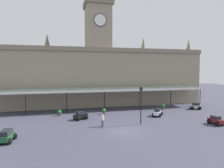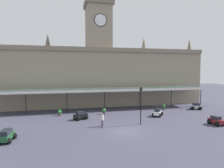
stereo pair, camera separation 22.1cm
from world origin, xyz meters
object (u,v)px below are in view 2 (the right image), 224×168
at_px(car_white_sedan, 158,113).
at_px(pedestrian_crossing_forecourt, 102,119).
at_px(planter_near_kerb, 60,113).
at_px(planter_by_canopy, 104,111).
at_px(victorian_lamppost, 141,101).
at_px(car_maroon_sedan, 216,121).
at_px(car_black_sedan, 81,116).
at_px(car_silver_sedan, 196,107).
at_px(planter_forecourt_centre, 164,107).
at_px(car_green_estate, 6,136).

bearing_deg(car_white_sedan, pedestrian_crossing_forecourt, -158.95).
distance_m(planter_near_kerb, planter_by_canopy, 7.11).
distance_m(pedestrian_crossing_forecourt, victorian_lamppost, 5.65).
distance_m(car_maroon_sedan, planter_by_canopy, 16.38).
xyz_separation_m(car_maroon_sedan, victorian_lamppost, (-9.63, 2.55, 2.65)).
xyz_separation_m(car_maroon_sedan, pedestrian_crossing_forecourt, (-14.81, 2.71, 0.41)).
height_order(car_white_sedan, planter_near_kerb, car_white_sedan).
height_order(victorian_lamppost, planter_near_kerb, victorian_lamppost).
relative_size(car_black_sedan, pedestrian_crossing_forecourt, 1.34).
relative_size(car_silver_sedan, planter_near_kerb, 2.31).
height_order(car_maroon_sedan, car_white_sedan, same).
bearing_deg(car_silver_sedan, car_maroon_sedan, -112.36).
height_order(planter_near_kerb, planter_by_canopy, same).
distance_m(car_white_sedan, car_black_sedan, 11.98).
bearing_deg(car_maroon_sedan, victorian_lamppost, 165.14).
bearing_deg(pedestrian_crossing_forecourt, car_silver_sedan, 20.38).
height_order(car_black_sedan, planter_forecourt_centre, car_black_sedan).
height_order(planter_near_kerb, planter_forecourt_centre, same).
xyz_separation_m(car_white_sedan, car_silver_sedan, (9.26, 3.31, 0.00)).
relative_size(car_black_sedan, car_green_estate, 0.96).
relative_size(car_silver_sedan, planter_forecourt_centre, 2.31).
height_order(car_white_sedan, car_silver_sedan, same).
bearing_deg(planter_near_kerb, car_silver_sedan, -1.33).
height_order(car_silver_sedan, car_green_estate, car_green_estate).
distance_m(car_maroon_sedan, pedestrian_crossing_forecourt, 15.06).
height_order(planter_forecourt_centre, planter_by_canopy, same).
bearing_deg(planter_forecourt_centre, car_white_sedan, -127.07).
xyz_separation_m(car_green_estate, planter_forecourt_centre, (23.35, 11.26, -0.07)).
distance_m(pedestrian_crossing_forecourt, planter_near_kerb, 9.34).
bearing_deg(pedestrian_crossing_forecourt, car_white_sedan, 21.05).
distance_m(car_black_sedan, victorian_lamppost, 9.24).
xyz_separation_m(car_maroon_sedan, car_white_sedan, (-5.27, 6.38, 0.00)).
relative_size(car_maroon_sedan, planter_by_canopy, 2.21).
bearing_deg(planter_near_kerb, car_white_sedan, -14.46).
bearing_deg(car_maroon_sedan, car_green_estate, -178.99).
bearing_deg(planter_forecourt_centre, pedestrian_crossing_forecourt, -147.85).
xyz_separation_m(car_silver_sedan, planter_near_kerb, (-24.29, 0.56, -0.01)).
distance_m(car_black_sedan, pedestrian_crossing_forecourt, 5.00).
distance_m(car_silver_sedan, planter_forecourt_centre, 6.02).
xyz_separation_m(car_maroon_sedan, planter_near_kerb, (-20.30, 10.26, -0.01)).
relative_size(car_silver_sedan, victorian_lamppost, 0.44).
relative_size(car_maroon_sedan, car_silver_sedan, 0.95).
relative_size(victorian_lamppost, planter_forecourt_centre, 5.31).
bearing_deg(car_white_sedan, planter_forecourt_centre, 52.93).
bearing_deg(car_black_sedan, car_green_estate, -136.93).
height_order(pedestrian_crossing_forecourt, planter_by_canopy, pedestrian_crossing_forecourt).
distance_m(car_silver_sedan, car_green_estate, 30.97).
relative_size(car_white_sedan, planter_near_kerb, 2.34).
height_order(car_white_sedan, planter_forecourt_centre, car_white_sedan).
relative_size(car_green_estate, victorian_lamppost, 0.46).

